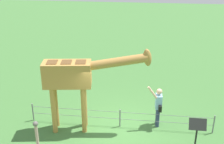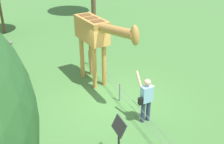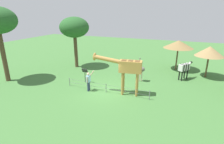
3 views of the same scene
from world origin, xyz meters
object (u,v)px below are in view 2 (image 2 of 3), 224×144
info_sign (119,131)px  visitor (146,98)px  ostrich (15,67)px  giraffe (96,35)px

info_sign → visitor: bearing=128.8°
ostrich → info_sign: (4.67, 2.15, -0.23)m
giraffe → ostrich: 3.27m
giraffe → visitor: giraffe is taller
visitor → ostrich: (-3.45, -3.67, 0.27)m
visitor → info_sign: visitor is taller
visitor → ostrich: size_ratio=0.78×
giraffe → ostrich: giraffe is taller
giraffe → visitor: 3.28m
giraffe → ostrich: (-0.48, -3.08, -0.99)m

